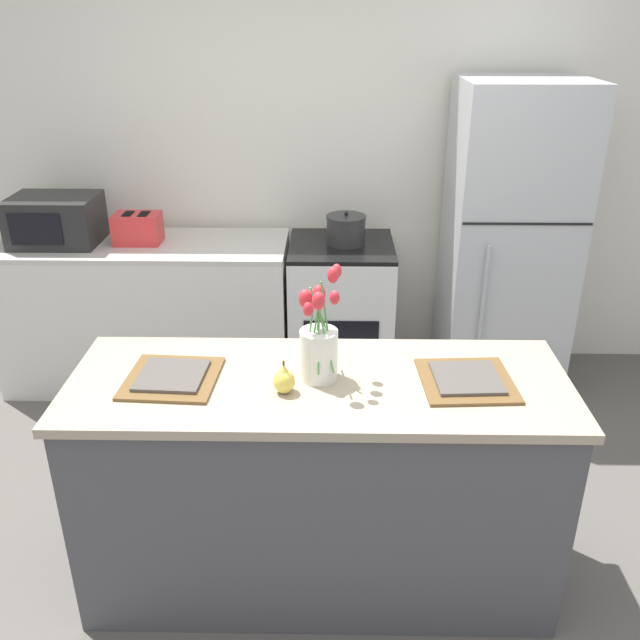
% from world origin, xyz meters
% --- Properties ---
extents(ground_plane, '(10.00, 10.00, 0.00)m').
position_xyz_m(ground_plane, '(0.00, 0.00, 0.00)').
color(ground_plane, '#59544F').
extents(back_wall, '(5.20, 0.08, 2.70)m').
position_xyz_m(back_wall, '(0.00, 2.00, 1.35)').
color(back_wall, silver).
rests_on(back_wall, ground_plane).
extents(kitchen_island, '(1.80, 0.66, 0.92)m').
position_xyz_m(kitchen_island, '(0.00, 0.00, 0.46)').
color(kitchen_island, '#4C4C51').
rests_on(kitchen_island, ground_plane).
extents(back_counter, '(1.68, 0.60, 0.89)m').
position_xyz_m(back_counter, '(-1.06, 1.60, 0.44)').
color(back_counter, silver).
rests_on(back_counter, ground_plane).
extents(stove_range, '(0.60, 0.61, 0.89)m').
position_xyz_m(stove_range, '(0.10, 1.60, 0.44)').
color(stove_range, silver).
rests_on(stove_range, ground_plane).
extents(refrigerator, '(0.68, 0.67, 1.79)m').
position_xyz_m(refrigerator, '(1.05, 1.60, 0.90)').
color(refrigerator, '#B7BABC').
rests_on(refrigerator, ground_plane).
extents(flower_vase, '(0.15, 0.20, 0.42)m').
position_xyz_m(flower_vase, '(-0.00, 0.02, 1.05)').
color(flower_vase, silver).
rests_on(flower_vase, kitchen_island).
extents(pear_figurine, '(0.08, 0.08, 0.12)m').
position_xyz_m(pear_figurine, '(-0.12, -0.09, 0.96)').
color(pear_figurine, '#E5CC4C').
rests_on(pear_figurine, kitchen_island).
extents(plate_setting_left, '(0.34, 0.34, 0.02)m').
position_xyz_m(plate_setting_left, '(-0.53, -0.01, 0.93)').
color(plate_setting_left, brown).
rests_on(plate_setting_left, kitchen_island).
extents(plate_setting_right, '(0.34, 0.34, 0.02)m').
position_xyz_m(plate_setting_right, '(0.53, -0.01, 0.93)').
color(plate_setting_right, brown).
rests_on(plate_setting_right, kitchen_island).
extents(toaster, '(0.28, 0.18, 0.17)m').
position_xyz_m(toaster, '(-1.07, 1.61, 0.97)').
color(toaster, red).
rests_on(toaster, back_counter).
extents(cooking_pot, '(0.23, 0.23, 0.19)m').
position_xyz_m(cooking_pot, '(0.12, 1.61, 0.97)').
color(cooking_pot, '#2D2D2D').
rests_on(cooking_pot, stove_range).
extents(microwave, '(0.48, 0.37, 0.27)m').
position_xyz_m(microwave, '(-1.53, 1.60, 1.02)').
color(microwave, black).
rests_on(microwave, back_counter).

